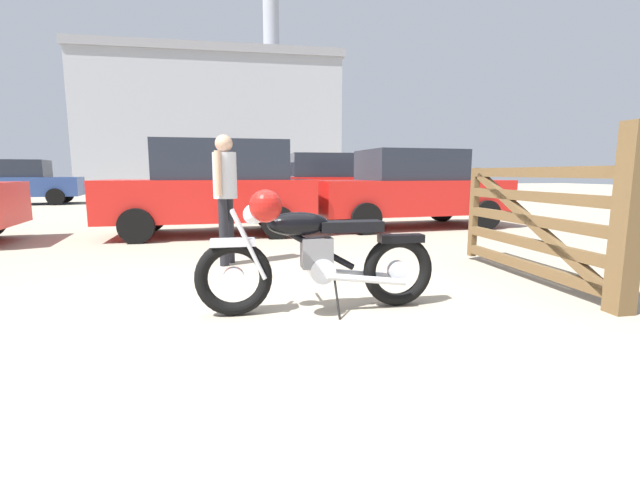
# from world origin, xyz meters

# --- Properties ---
(ground_plane) EXTENTS (80.00, 80.00, 0.00)m
(ground_plane) POSITION_xyz_m (0.00, 0.00, 0.00)
(ground_plane) COLOR tan
(vintage_motorcycle) EXTENTS (2.08, 0.73, 1.07)m
(vintage_motorcycle) POSITION_xyz_m (0.27, -0.02, 0.49)
(vintage_motorcycle) COLOR black
(vintage_motorcycle) RESTS_ON ground_plane
(timber_gate) EXTENTS (0.28, 2.54, 1.60)m
(timber_gate) POSITION_xyz_m (2.83, 0.22, 0.70)
(timber_gate) COLOR brown
(timber_gate) RESTS_ON ground_plane
(bystander) EXTENTS (0.30, 0.42, 1.66)m
(bystander) POSITION_xyz_m (-0.37, 2.17, 1.02)
(bystander) COLOR black
(bystander) RESTS_ON ground_plane
(dark_sedan_left) EXTENTS (4.01, 2.04, 1.78)m
(dark_sedan_left) POSITION_xyz_m (3.30, 9.86, 0.92)
(dark_sedan_left) COLOR black
(dark_sedan_left) RESTS_ON ground_plane
(silver_sedan_mid) EXTENTS (4.25, 2.02, 1.67)m
(silver_sedan_mid) POSITION_xyz_m (3.67, 5.28, 0.84)
(silver_sedan_mid) COLOR black
(silver_sedan_mid) RESTS_ON ground_plane
(white_estate_far) EXTENTS (3.94, 1.90, 1.78)m
(white_estate_far) POSITION_xyz_m (-0.48, 5.09, 0.92)
(white_estate_far) COLOR black
(white_estate_far) RESTS_ON ground_plane
(red_hatchback_near) EXTENTS (4.34, 2.22, 1.67)m
(red_hatchback_near) POSITION_xyz_m (-7.52, 15.30, 0.84)
(red_hatchback_near) COLOR black
(red_hatchback_near) RESTS_ON ground_plane
(pale_sedan_back) EXTENTS (4.23, 1.98, 1.67)m
(pale_sedan_back) POSITION_xyz_m (1.30, 17.67, 0.84)
(pale_sedan_back) COLOR black
(pale_sedan_back) RESTS_ON ground_plane
(industrial_building) EXTENTS (16.61, 11.22, 18.11)m
(industrial_building) POSITION_xyz_m (0.12, 28.48, 4.39)
(industrial_building) COLOR #9EA0A8
(industrial_building) RESTS_ON ground_plane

